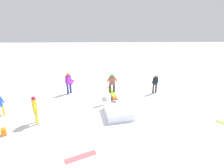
# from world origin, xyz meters

# --- Properties ---
(ground_plane) EXTENTS (60.00, 60.00, 0.00)m
(ground_plane) POSITION_xyz_m (0.00, 0.00, 0.00)
(ground_plane) COLOR white
(rail_feature) EXTENTS (2.09, 0.67, 0.67)m
(rail_feature) POSITION_xyz_m (0.00, 0.00, 0.56)
(rail_feature) COLOR black
(rail_feature) RESTS_ON ground
(snow_kicker_ramp) EXTENTS (2.05, 1.81, 0.45)m
(snow_kicker_ramp) POSITION_xyz_m (-1.68, -0.33, 0.22)
(snow_kicker_ramp) COLOR white
(snow_kicker_ramp) RESTS_ON ground
(main_rider_on_rail) EXTENTS (1.49, 0.78, 1.32)m
(main_rider_on_rail) POSITION_xyz_m (0.00, 0.00, 1.32)
(main_rider_on_rail) COLOR #8BD728
(main_rider_on_rail) RESTS_ON rail_feature
(bystander_black) EXTENTS (0.28, 0.56, 1.40)m
(bystander_black) POSITION_xyz_m (1.37, -3.22, 0.79)
(bystander_black) COLOR black
(bystander_black) RESTS_ON ground
(bystander_purple) EXTENTS (0.63, 0.44, 1.62)m
(bystander_purple) POSITION_xyz_m (1.43, 3.14, 0.91)
(bystander_purple) COLOR navy
(bystander_purple) RESTS_ON ground
(bystander_yellow) EXTENTS (0.67, 0.32, 1.57)m
(bystander_yellow) POSITION_xyz_m (-2.46, 4.08, 0.88)
(bystander_yellow) COLOR gold
(bystander_yellow) RESTS_ON ground
(loose_snowboard_coral) EXTENTS (0.79, 1.29, 0.02)m
(loose_snowboard_coral) POSITION_xyz_m (-4.99, 1.40, 0.01)
(loose_snowboard_coral) COLOR #F55B61
(loose_snowboard_coral) RESTS_ON ground
(loose_snowboard_magenta) EXTENTS (1.25, 0.30, 0.02)m
(loose_snowboard_magenta) POSITION_xyz_m (3.85, 3.43, 0.01)
(loose_snowboard_magenta) COLOR #D71F8F
(loose_snowboard_magenta) RESTS_ON ground
(backpack_on_snow) EXTENTS (0.37, 0.34, 0.34)m
(backpack_on_snow) POSITION_xyz_m (-3.45, 5.31, 0.17)
(backpack_on_snow) COLOR orange
(backpack_on_snow) RESTS_ON ground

